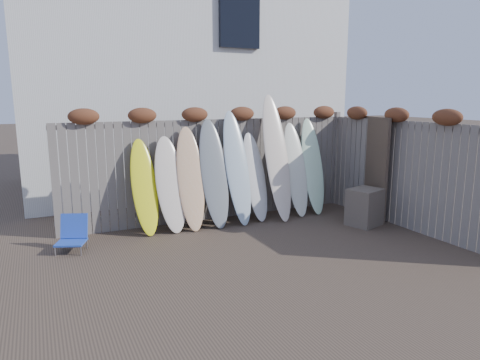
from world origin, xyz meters
name	(u,v)px	position (x,y,z in m)	size (l,w,h in m)	color
ground	(273,257)	(0.00, 0.00, 0.00)	(80.00, 80.00, 0.00)	#493A2D
back_fence	(217,160)	(0.06, 2.39, 1.18)	(6.05, 0.28, 2.24)	slate
right_fence	(409,168)	(2.99, 0.25, 1.14)	(0.28, 4.40, 2.24)	slate
house	(175,69)	(0.50, 6.50, 3.20)	(8.50, 5.50, 6.33)	silver
beach_chair	(73,234)	(-2.76, 1.66, 0.26)	(0.57, 0.58, 0.57)	blue
wooden_crate	(365,207)	(2.42, 0.72, 0.35)	(0.61, 0.51, 0.71)	#453C34
lattice_panel	(370,167)	(2.97, 1.23, 1.02)	(0.06, 1.36, 2.05)	#392C23
surfboard_0	(144,187)	(-1.49, 2.04, 0.85)	(0.46, 0.07, 1.76)	yellow
surfboard_1	(170,184)	(-1.02, 2.00, 0.87)	(0.54, 0.07, 1.80)	beige
surfboard_2	(191,178)	(-0.64, 1.98, 0.95)	(0.49, 0.07, 1.97)	#F0A489
surfboard_3	(214,173)	(-0.18, 1.97, 1.01)	(0.52, 0.07, 2.11)	slate
surfboard_4	(237,168)	(0.30, 1.97, 1.09)	(0.48, 0.07, 2.26)	#A5BAC8
surfboard_5	(255,177)	(0.71, 1.99, 0.87)	(0.46, 0.07, 1.80)	silver
surfboard_6	(277,157)	(1.15, 1.91, 1.24)	(0.50, 0.07, 2.60)	beige
surfboard_7	(296,169)	(1.65, 1.97, 0.95)	(0.47, 0.07, 1.99)	white
surfboard_8	(313,166)	(2.08, 1.98, 0.99)	(0.45, 0.07, 2.07)	#CBF2C8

